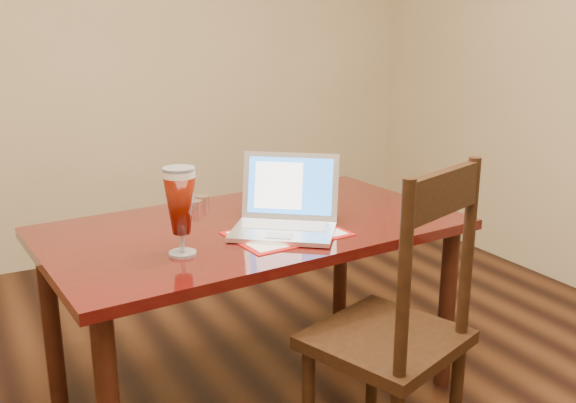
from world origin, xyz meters
TOP-DOWN VIEW (x-y plane):
  - dining_table at (0.19, 0.63)m, footprint 1.59×0.97m
  - dining_chair at (0.40, 0.02)m, footprint 0.56×0.55m

SIDE VIEW (x-z plane):
  - dining_chair at x=0.40m, z-range -0.03..1.03m
  - dining_table at x=0.19m, z-range 0.14..1.15m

